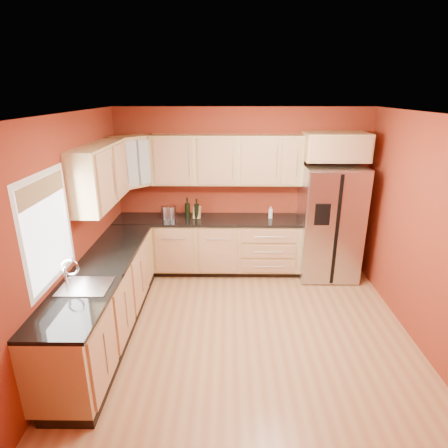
{
  "coord_description": "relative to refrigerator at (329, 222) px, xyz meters",
  "views": [
    {
      "loc": [
        -0.23,
        -3.89,
        2.82
      ],
      "look_at": [
        -0.28,
        0.9,
        1.11
      ],
      "focal_mm": 30.0,
      "sensor_mm": 36.0,
      "label": 1
    }
  ],
  "objects": [
    {
      "name": "knife_block",
      "position": [
        -2.07,
        0.08,
        0.13
      ],
      "size": [
        0.12,
        0.11,
        0.2
      ],
      "primitive_type": "cube",
      "rotation": [
        0.0,
        0.0,
        -0.29
      ],
      "color": "tan",
      "rests_on": "countertop_back"
    },
    {
      "name": "base_cabinets_left",
      "position": [
        -3.05,
        -1.62,
        -0.45
      ],
      "size": [
        0.6,
        2.8,
        0.88
      ],
      "primitive_type": "cube",
      "color": "tan",
      "rests_on": "floor"
    },
    {
      "name": "countertop_back",
      "position": [
        -1.9,
        0.06,
        0.01
      ],
      "size": [
        2.9,
        0.62,
        0.04
      ],
      "primitive_type": "cube",
      "color": "black",
      "rests_on": "base_cabinets_back"
    },
    {
      "name": "refrigerator",
      "position": [
        0.0,
        0.0,
        0.0
      ],
      "size": [
        0.9,
        0.75,
        1.78
      ],
      "primitive_type": "cube",
      "color": "#BCBDC2",
      "rests_on": "floor"
    },
    {
      "name": "corner_upper_cabinet",
      "position": [
        -3.02,
        0.04,
        0.94
      ],
      "size": [
        0.67,
        0.67,
        0.75
      ],
      "primitive_type": "cube",
      "rotation": [
        0.0,
        0.0,
        0.79
      ],
      "color": "tan",
      "rests_on": "wall_back"
    },
    {
      "name": "wine_bottle_b",
      "position": [
        -2.21,
        0.06,
        0.2
      ],
      "size": [
        0.1,
        0.1,
        0.35
      ],
      "primitive_type": null,
      "rotation": [
        0.0,
        0.0,
        -0.35
      ],
      "color": "black",
      "rests_on": "countertop_back"
    },
    {
      "name": "base_cabinets_back",
      "position": [
        -1.9,
        0.07,
        -0.45
      ],
      "size": [
        2.9,
        0.6,
        0.88
      ],
      "primitive_type": "cube",
      "color": "tan",
      "rests_on": "floor"
    },
    {
      "name": "sink_faucet",
      "position": [
        -3.04,
        -2.12,
        0.18
      ],
      "size": [
        0.5,
        0.42,
        0.3
      ],
      "primitive_type": null,
      "color": "silver",
      "rests_on": "countertop_left"
    },
    {
      "name": "window",
      "position": [
        -3.33,
        -2.12,
        0.66
      ],
      "size": [
        0.03,
        0.9,
        1.0
      ],
      "primitive_type": "cube",
      "color": "white",
      "rests_on": "wall_left"
    },
    {
      "name": "wall_left",
      "position": [
        -3.35,
        -1.62,
        0.41
      ],
      "size": [
        0.04,
        4.0,
        2.6
      ],
      "primitive_type": "cube",
      "color": "maroon",
      "rests_on": "floor"
    },
    {
      "name": "canister_right",
      "position": [
        -2.45,
        0.06,
        0.13
      ],
      "size": [
        0.14,
        0.14,
        0.2
      ],
      "primitive_type": "cylinder",
      "rotation": [
        0.0,
        0.0,
        -0.15
      ],
      "color": "#BCBDC2",
      "rests_on": "countertop_back"
    },
    {
      "name": "countertop_left",
      "position": [
        -3.04,
        -1.62,
        0.01
      ],
      "size": [
        0.62,
        2.8,
        0.04
      ],
      "primitive_type": "cube",
      "color": "black",
      "rests_on": "base_cabinets_left"
    },
    {
      "name": "canister_left",
      "position": [
        -2.56,
        0.05,
        0.13
      ],
      "size": [
        0.16,
        0.16,
        0.2
      ],
      "primitive_type": "cylinder",
      "rotation": [
        0.0,
        0.0,
        -0.36
      ],
      "color": "#BCBDC2",
      "rests_on": "countertop_back"
    },
    {
      "name": "wall_front",
      "position": [
        -1.35,
        -3.62,
        0.41
      ],
      "size": [
        4.0,
        0.04,
        2.6
      ],
      "primitive_type": "cube",
      "color": "maroon",
      "rests_on": "floor"
    },
    {
      "name": "ceiling",
      "position": [
        -1.35,
        -1.62,
        1.71
      ],
      "size": [
        4.0,
        4.0,
        0.0
      ],
      "primitive_type": "plane",
      "color": "silver",
      "rests_on": "wall_back"
    },
    {
      "name": "upper_cabinets_back",
      "position": [
        -1.6,
        0.21,
        0.94
      ],
      "size": [
        2.3,
        0.33,
        0.75
      ],
      "primitive_type": "cube",
      "color": "tan",
      "rests_on": "wall_back"
    },
    {
      "name": "over_fridge_cabinet",
      "position": [
        0.0,
        0.07,
        1.16
      ],
      "size": [
        0.92,
        0.6,
        0.4
      ],
      "primitive_type": "cube",
      "color": "tan",
      "rests_on": "wall_back"
    },
    {
      "name": "wall_back",
      "position": [
        -1.35,
        0.38,
        0.41
      ],
      "size": [
        4.0,
        0.04,
        2.6
      ],
      "primitive_type": "cube",
      "color": "maroon",
      "rests_on": "floor"
    },
    {
      "name": "upper_cabinets_left",
      "position": [
        -3.19,
        -0.9,
        0.94
      ],
      "size": [
        0.33,
        1.35,
        0.75
      ],
      "primitive_type": "cube",
      "color": "tan",
      "rests_on": "wall_left"
    },
    {
      "name": "floor",
      "position": [
        -1.35,
        -1.62,
        -0.89
      ],
      "size": [
        4.0,
        4.0,
        0.0
      ],
      "primitive_type": "plane",
      "color": "#A66940",
      "rests_on": "ground"
    },
    {
      "name": "wall_right",
      "position": [
        0.65,
        -1.62,
        0.41
      ],
      "size": [
        0.04,
        4.0,
        2.6
      ],
      "primitive_type": "cube",
      "color": "maroon",
      "rests_on": "floor"
    },
    {
      "name": "wine_bottle_a",
      "position": [
        -2.07,
        0.05,
        0.19
      ],
      "size": [
        0.08,
        0.08,
        0.33
      ],
      "primitive_type": null,
      "rotation": [
        0.0,
        0.0,
        0.14
      ],
      "color": "black",
      "rests_on": "countertop_back"
    },
    {
      "name": "soap_dispenser",
      "position": [
        -0.91,
        0.1,
        0.12
      ],
      "size": [
        0.07,
        0.07,
        0.19
      ],
      "primitive_type": "cylinder",
      "rotation": [
        0.0,
        0.0,
        -0.12
      ],
      "color": "white",
      "rests_on": "countertop_back"
    }
  ]
}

